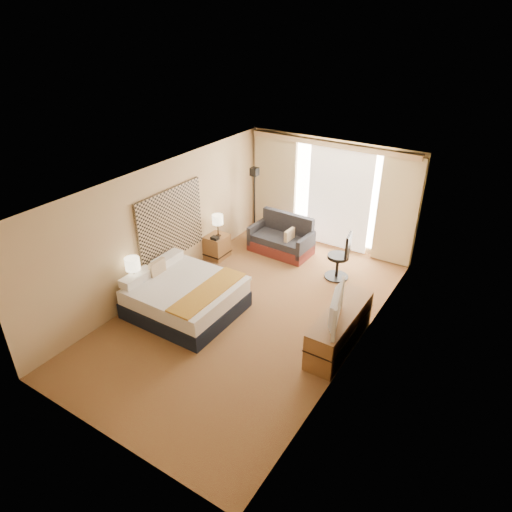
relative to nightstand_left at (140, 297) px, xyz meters
The scene contains 21 objects.
floor 2.16m from the nightstand_left, 29.31° to the left, with size 4.20×7.00×0.02m, color #5E251A.
ceiling 3.16m from the nightstand_left, 29.31° to the left, with size 4.20×7.00×0.02m, color silver.
wall_back 5.02m from the nightstand_left, 67.66° to the left, with size 4.20×0.02×2.60m, color tan.
wall_front 3.25m from the nightstand_left, 52.65° to the right, with size 4.20×0.02×2.60m, color tan.
wall_left 1.49m from the nightstand_left, 102.36° to the left, with size 0.02×7.00×2.60m, color tan.
wall_right 4.23m from the nightstand_left, 14.81° to the left, with size 0.02×7.00×2.60m, color tan.
headboard 1.62m from the nightstand_left, 98.64° to the left, with size 0.06×1.85×1.50m, color black.
nightstand_left is the anchor object (origin of this frame).
nightstand_right 2.50m from the nightstand_left, 90.00° to the left, with size 0.45×0.52×0.55m, color brown.
media_dresser 3.85m from the nightstand_left, 15.84° to the left, with size 0.50×1.80×0.70m, color brown.
window 5.10m from the nightstand_left, 64.87° to the left, with size 2.30×0.02×2.30m, color white.
curtains 4.95m from the nightstand_left, 67.18° to the left, with size 4.12×0.19×2.56m.
bed 0.91m from the nightstand_left, 26.28° to the left, with size 1.90×1.74×0.92m.
loveseat 3.73m from the nightstand_left, 71.97° to the left, with size 1.48×0.83×0.91m.
floor_lamp 3.92m from the nightstand_left, 86.46° to the left, with size 0.24×0.24×1.87m.
desk_chair 4.23m from the nightstand_left, 48.41° to the left, with size 0.52×0.52×1.07m.
lamp_left 0.73m from the nightstand_left, 118.31° to the right, with size 0.28×0.28×0.59m.
lamp_right 2.60m from the nightstand_left, 88.86° to the left, with size 0.25×0.25×0.53m.
tissue_box 0.35m from the nightstand_left, 32.70° to the left, with size 0.12×0.12×0.11m, color #89A4D4.
telephone 2.35m from the nightstand_left, 87.97° to the left, with size 0.17×0.13×0.07m, color black.
television 3.79m from the nightstand_left, 10.88° to the left, with size 1.03×0.13×0.59m, color black.
Camera 1 is at (3.97, -6.04, 5.19)m, focal length 32.00 mm.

